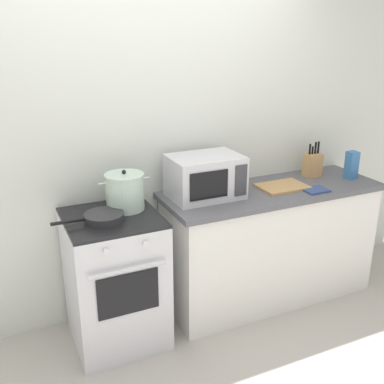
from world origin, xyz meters
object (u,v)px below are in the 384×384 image
object	(u,v)px
microwave	(205,177)
oven_mitt	(315,190)
pasta_box	(352,165)
frying_pan	(103,217)
cutting_board	(282,187)
knife_block	(313,164)
stove	(115,279)
stock_pot	(125,192)

from	to	relation	value
microwave	oven_mitt	bearing A→B (deg)	-16.68
pasta_box	frying_pan	bearing A→B (deg)	-179.34
cutting_board	knife_block	xyz separation A→B (m)	(0.39, 0.14, 0.09)
oven_mitt	microwave	bearing A→B (deg)	163.32
stove	oven_mitt	distance (m)	1.58
stock_pot	microwave	distance (m)	0.58
stove	frying_pan	world-z (taller)	frying_pan
pasta_box	stove	bearing A→B (deg)	179.15
frying_pan	microwave	bearing A→B (deg)	9.64
stove	microwave	distance (m)	0.94
frying_pan	microwave	distance (m)	0.79
stock_pot	cutting_board	distance (m)	1.20
microwave	cutting_board	world-z (taller)	microwave
stove	microwave	world-z (taller)	microwave
pasta_box	stock_pot	bearing A→B (deg)	176.37
frying_pan	knife_block	xyz separation A→B (m)	(1.77, 0.19, 0.07)
frying_pan	stock_pot	bearing A→B (deg)	36.42
cutting_board	oven_mitt	size ratio (longest dim) A/B	2.00
stock_pot	oven_mitt	bearing A→B (deg)	-10.13
cutting_board	oven_mitt	xyz separation A→B (m)	(0.18, -0.16, -0.00)
microwave	knife_block	bearing A→B (deg)	3.55
knife_block	oven_mitt	distance (m)	0.37
microwave	knife_block	xyz separation A→B (m)	(1.00, 0.06, -0.05)
cutting_board	pasta_box	world-z (taller)	pasta_box
pasta_box	oven_mitt	size ratio (longest dim) A/B	1.22
stock_pot	knife_block	xyz separation A→B (m)	(1.58, 0.05, -0.02)
cutting_board	pasta_box	distance (m)	0.64
pasta_box	oven_mitt	world-z (taller)	pasta_box
stock_pot	cutting_board	xyz separation A→B (m)	(1.20, -0.09, -0.11)
knife_block	oven_mitt	xyz separation A→B (m)	(-0.20, -0.30, -0.09)
frying_pan	microwave	world-z (taller)	microwave
stock_pot	knife_block	size ratio (longest dim) A/B	1.20
microwave	cutting_board	size ratio (longest dim) A/B	1.39
stove	cutting_board	size ratio (longest dim) A/B	2.56
oven_mitt	knife_block	bearing A→B (deg)	55.74
frying_pan	cutting_board	world-z (taller)	frying_pan
stove	stock_pot	distance (m)	0.60
knife_block	pasta_box	world-z (taller)	knife_block
microwave	pasta_box	bearing A→B (deg)	-4.96
stove	knife_block	xyz separation A→B (m)	(1.71, 0.14, 0.56)
oven_mitt	stove	bearing A→B (deg)	173.96
knife_block	pasta_box	size ratio (longest dim) A/B	1.29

